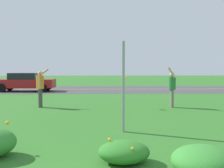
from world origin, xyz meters
TOP-DOWN VIEW (x-y plane):
  - ground_plane at (0.00, 10.55)m, footprint 120.00×120.00m
  - highway_strip at (0.00, 21.10)m, footprint 120.00×8.66m
  - highway_center_stripe at (0.00, 21.10)m, footprint 120.00×0.16m
  - daylily_clump_front_left at (1.61, 2.14)m, footprint 1.07×1.05m
  - daylily_clump_front_center at (0.34, 2.79)m, footprint 0.97×0.79m
  - sign_post_near_path at (0.50, 5.30)m, footprint 0.07×0.10m
  - person_thrower_orange_shirt at (-2.98, 10.19)m, footprint 0.52×0.49m
  - person_catcher_green_shirt at (3.04, 10.02)m, footprint 0.42×0.49m
  - frisbee_orange at (0.88, 9.98)m, footprint 0.25×0.25m
  - car_red_center_left at (-6.34, 19.15)m, footprint 4.50×2.00m

SIDE VIEW (x-z plane):
  - ground_plane at x=0.00m, z-range 0.00..0.00m
  - highway_strip at x=0.00m, z-range 0.00..0.01m
  - highway_center_stripe at x=0.00m, z-range 0.01..0.01m
  - daylily_clump_front_center at x=0.34m, z-range -0.02..0.44m
  - daylily_clump_front_left at x=1.61m, z-range 0.00..0.50m
  - car_red_center_left at x=-6.34m, z-range 0.01..1.46m
  - person_catcher_green_shirt at x=3.04m, z-range 0.04..1.89m
  - person_thrower_orange_shirt at x=-2.98m, z-range 0.11..1.90m
  - sign_post_near_path at x=0.50m, z-range 0.00..2.53m
  - frisbee_orange at x=0.88m, z-range 1.35..1.42m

